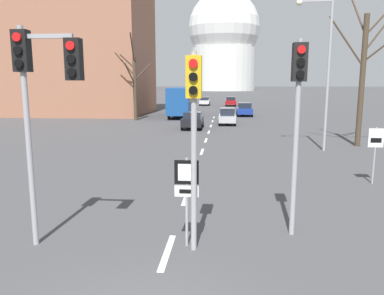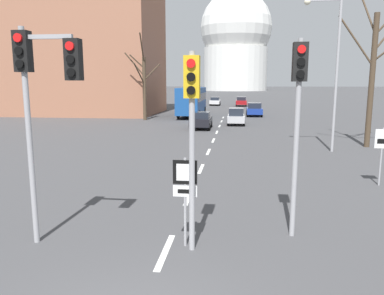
{
  "view_description": "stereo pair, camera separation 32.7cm",
  "coord_description": "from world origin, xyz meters",
  "views": [
    {
      "loc": [
        1.36,
        -4.96,
        4.08
      ],
      "look_at": [
        0.47,
        5.09,
        2.32
      ],
      "focal_mm": 35.0,
      "sensor_mm": 36.0,
      "label": 1
    },
    {
      "loc": [
        1.69,
        -4.92,
        4.08
      ],
      "look_at": [
        0.47,
        5.09,
        2.32
      ],
      "focal_mm": 35.0,
      "sensor_mm": 36.0,
      "label": 2
    }
  ],
  "objects": [
    {
      "name": "lane_stripe_0",
      "position": [
        0.0,
        3.49,
        0.0
      ],
      "size": [
        0.16,
        2.0,
        0.01
      ],
      "primitive_type": "cube",
      "color": "silver",
      "rests_on": "ground_plane"
    },
    {
      "name": "traffic_signal_near_right",
      "position": [
        3.21,
        4.89,
        3.6
      ],
      "size": [
        0.36,
        0.34,
        5.16
      ],
      "color": "#9E9EA3",
      "rests_on": "ground_plane"
    },
    {
      "name": "sedan_far_left",
      "position": [
        -2.42,
        63.42,
        0.77
      ],
      "size": [
        1.84,
        4.41,
        1.5
      ],
      "color": "silver",
      "rests_on": "ground_plane"
    },
    {
      "name": "street_lamp_right",
      "position": [
        6.99,
        18.0,
        5.34
      ],
      "size": [
        2.12,
        0.36,
        8.77
      ],
      "color": "#9E9EA3",
      "rests_on": "ground_plane"
    },
    {
      "name": "speed_limit_sign",
      "position": [
        7.39,
        10.44,
        1.57
      ],
      "size": [
        0.6,
        0.08,
        2.32
      ],
      "color": "#9E9EA3",
      "rests_on": "ground_plane"
    },
    {
      "name": "lane_stripe_5",
      "position": [
        0.0,
        25.99,
        0.0
      ],
      "size": [
        0.16,
        2.0,
        0.01
      ],
      "primitive_type": "cube",
      "color": "silver",
      "rests_on": "ground_plane"
    },
    {
      "name": "lane_stripe_7",
      "position": [
        0.0,
        34.99,
        0.0
      ],
      "size": [
        0.16,
        2.0,
        0.01
      ],
      "primitive_type": "cube",
      "color": "silver",
      "rests_on": "ground_plane"
    },
    {
      "name": "sedan_near_right",
      "position": [
        2.26,
        61.77,
        0.83
      ],
      "size": [
        1.89,
        4.4,
        1.62
      ],
      "color": "maroon",
      "rests_on": "ground_plane"
    },
    {
      "name": "apartment_block_left",
      "position": [
        -17.97,
        43.72,
        11.29
      ],
      "size": [
        18.0,
        14.0,
        22.58
      ],
      "primitive_type": "cube",
      "color": "#9E664C",
      "rests_on": "ground_plane"
    },
    {
      "name": "sedan_far_right",
      "position": [
        -1.54,
        28.23,
        0.78
      ],
      "size": [
        1.82,
        3.94,
        1.52
      ],
      "color": "black",
      "rests_on": "ground_plane"
    },
    {
      "name": "bare_tree_left_near",
      "position": [
        -8.52,
        35.31,
        3.95
      ],
      "size": [
        3.73,
        3.31,
        9.12
      ],
      "color": "#473828",
      "rests_on": "ground_plane"
    },
    {
      "name": "lane_stripe_1",
      "position": [
        0.0,
        7.99,
        0.0
      ],
      "size": [
        0.16,
        2.0,
        0.01
      ],
      "primitive_type": "cube",
      "color": "silver",
      "rests_on": "ground_plane"
    },
    {
      "name": "city_bus",
      "position": [
        -3.88,
        40.67,
        2.05
      ],
      "size": [
        2.66,
        10.8,
        3.48
      ],
      "color": "#19478C",
      "rests_on": "ground_plane"
    },
    {
      "name": "lane_stripe_8",
      "position": [
        0.0,
        39.49,
        0.0
      ],
      "size": [
        0.16,
        2.0,
        0.01
      ],
      "primitive_type": "cube",
      "color": "silver",
      "rests_on": "ground_plane"
    },
    {
      "name": "lane_stripe_2",
      "position": [
        0.0,
        12.49,
        0.0
      ],
      "size": [
        0.16,
        2.0,
        0.01
      ],
      "primitive_type": "cube",
      "color": "silver",
      "rests_on": "ground_plane"
    },
    {
      "name": "route_sign_post",
      "position": [
        0.44,
        3.89,
        1.53
      ],
      "size": [
        0.6,
        0.08,
        2.27
      ],
      "color": "#9E9EA3",
      "rests_on": "ground_plane"
    },
    {
      "name": "lane_stripe_3",
      "position": [
        0.0,
        16.99,
        0.0
      ],
      "size": [
        0.16,
        2.0,
        0.01
      ],
      "primitive_type": "cube",
      "color": "silver",
      "rests_on": "ground_plane"
    },
    {
      "name": "lane_stripe_4",
      "position": [
        0.0,
        21.49,
        0.0
      ],
      "size": [
        0.16,
        2.0,
        0.01
      ],
      "primitive_type": "cube",
      "color": "silver",
      "rests_on": "ground_plane"
    },
    {
      "name": "bare_tree_right_near",
      "position": [
        10.05,
        20.02,
        4.84
      ],
      "size": [
        4.69,
        2.87,
        10.17
      ],
      "color": "#473828",
      "rests_on": "ground_plane"
    },
    {
      "name": "capitol_dome",
      "position": [
        0.0,
        192.87,
        24.77
      ],
      "size": [
        36.01,
        36.01,
        50.86
      ],
      "color": "silver",
      "rests_on": "ground_plane"
    },
    {
      "name": "sedan_mid_centre",
      "position": [
        1.55,
        31.97,
        0.8
      ],
      "size": [
        1.7,
        3.91,
        1.64
      ],
      "color": "#B7B7BC",
      "rests_on": "ground_plane"
    },
    {
      "name": "lane_stripe_6",
      "position": [
        0.0,
        30.49,
        0.0
      ],
      "size": [
        0.16,
        2.0,
        0.01
      ],
      "primitive_type": "cube",
      "color": "silver",
      "rests_on": "ground_plane"
    },
    {
      "name": "traffic_signal_near_left",
      "position": [
        -2.99,
        3.66,
        4.07
      ],
      "size": [
        1.61,
        0.34,
        5.39
      ],
      "color": "#9E9EA3",
      "rests_on": "ground_plane"
    },
    {
      "name": "sedan_near_left",
      "position": [
        3.71,
        41.81,
        0.82
      ],
      "size": [
        1.93,
        4.12,
        1.64
      ],
      "color": "navy",
      "rests_on": "ground_plane"
    },
    {
      "name": "traffic_signal_centre_tall",
      "position": [
        0.63,
        3.71,
        3.34
      ],
      "size": [
        0.36,
        0.34,
        4.78
      ],
      "color": "#9E9EA3",
      "rests_on": "ground_plane"
    }
  ]
}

